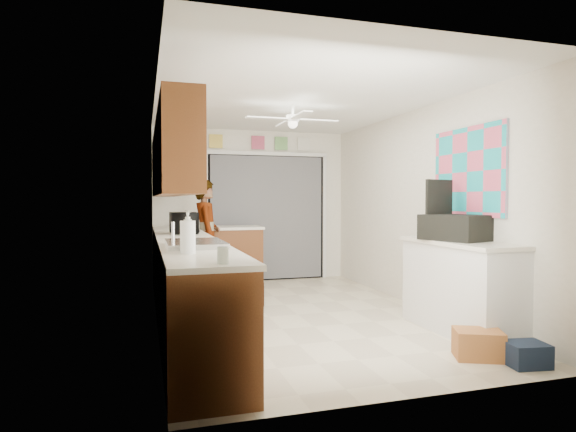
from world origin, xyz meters
TOP-DOWN VIEW (x-y plane):
  - floor at (0.00, 0.00)m, footprint 5.00×5.00m
  - ceiling at (0.00, 0.00)m, footprint 5.00×5.00m
  - wall_back at (0.00, 2.50)m, footprint 3.20×0.00m
  - wall_front at (0.00, -2.50)m, footprint 3.20×0.00m
  - wall_left at (-1.60, 0.00)m, footprint 0.00×5.00m
  - wall_right at (1.60, 0.00)m, footprint 0.00×5.00m
  - left_base_cabinets at (-1.30, 0.00)m, footprint 0.60×4.80m
  - left_countertop at (-1.29, 0.00)m, footprint 0.62×4.80m
  - upper_cabinets at (-1.44, 0.20)m, footprint 0.32×4.00m
  - sink_basin at (-1.29, -1.00)m, footprint 0.50×0.76m
  - faucet at (-1.48, -1.00)m, footprint 0.03×0.03m
  - peninsula_base at (-0.50, 2.00)m, footprint 1.00×0.60m
  - peninsula_top at (-0.50, 2.00)m, footprint 1.04×0.64m
  - back_opening_recess at (0.25, 2.47)m, footprint 2.00×0.06m
  - curtain_panel at (0.25, 2.43)m, footprint 1.90×0.03m
  - door_trim_left at (-0.77, 2.44)m, footprint 0.06×0.04m
  - door_trim_right at (1.27, 2.44)m, footprint 0.06×0.04m
  - door_trim_head at (0.25, 2.44)m, footprint 2.10×0.04m
  - header_frame_0 at (-0.60, 2.47)m, footprint 0.22×0.02m
  - header_frame_2 at (0.10, 2.47)m, footprint 0.22×0.02m
  - header_frame_3 at (0.50, 2.47)m, footprint 0.22×0.02m
  - header_frame_4 at (0.90, 2.47)m, footprint 0.22×0.02m
  - route66_sign at (-0.95, 2.47)m, footprint 0.22×0.02m
  - right_counter_base at (1.35, -1.20)m, footprint 0.50×1.40m
  - right_counter_top at (1.34, -1.20)m, footprint 0.54×1.44m
  - abstract_painting at (1.58, -1.00)m, footprint 0.03×1.15m
  - ceiling_fan at (0.00, 0.20)m, footprint 1.14×1.14m
  - microwave at (-1.26, 0.64)m, footprint 0.34×0.48m
  - soap_bottle at (-1.39, -1.44)m, footprint 0.17×0.17m
  - jar_b at (-1.24, -2.25)m, footprint 0.09×0.09m
  - paper_towel_roll at (-1.40, -1.60)m, footprint 0.14×0.14m
  - suitcase at (1.32, -1.15)m, footprint 0.63×0.72m
  - suitcase_rim at (1.32, -1.15)m, footprint 0.60×0.69m
  - suitcase_lid at (1.32, -0.86)m, footprint 0.41×0.16m
  - cardboard_box at (1.00, -1.93)m, footprint 0.47×0.42m
  - navy_crate at (1.25, -2.20)m, footprint 0.35×0.30m
  - cabinet_door_panel at (-0.44, 0.74)m, footprint 0.39×0.25m
  - man at (-0.88, 1.55)m, footprint 0.42×0.62m
  - dog at (-0.33, 0.71)m, footprint 0.36×0.59m

SIDE VIEW (x-z plane):
  - floor at x=0.00m, z-range 0.00..0.00m
  - navy_crate at x=1.25m, z-range 0.00..0.19m
  - cardboard_box at x=1.00m, z-range 0.00..0.24m
  - dog at x=-0.33m, z-range 0.00..0.43m
  - cabinet_door_panel at x=-0.44m, z-range 0.00..0.54m
  - left_base_cabinets at x=-1.30m, z-range 0.00..0.90m
  - peninsula_base at x=-0.50m, z-range 0.00..0.90m
  - right_counter_base at x=1.35m, z-range 0.00..0.90m
  - man at x=-0.88m, z-range 0.00..1.65m
  - left_countertop at x=-1.29m, z-range 0.90..0.94m
  - peninsula_top at x=-0.50m, z-range 0.90..0.94m
  - right_counter_top at x=1.34m, z-range 0.90..0.94m
  - sink_basin at x=-1.29m, z-range 0.92..0.98m
  - suitcase_rim at x=1.32m, z-range 0.95..0.97m
  - jar_b at x=-1.24m, z-range 0.94..1.05m
  - faucet at x=-1.48m, z-range 0.94..1.16m
  - back_opening_recess at x=0.25m, z-range 0.00..2.10m
  - door_trim_left at x=-0.77m, z-range 0.00..2.10m
  - door_trim_right at x=1.27m, z-range 0.00..2.10m
  - curtain_panel at x=0.25m, z-range 0.03..2.08m
  - paper_towel_roll at x=-1.40m, z-range 0.94..1.19m
  - microwave at x=-1.26m, z-range 0.94..1.20m
  - suitcase at x=1.32m, z-range 0.94..1.20m
  - soap_bottle at x=-1.39m, z-range 0.94..1.27m
  - wall_back at x=0.00m, z-range -0.35..2.85m
  - wall_front at x=0.00m, z-range -0.35..2.85m
  - wall_left at x=-1.60m, z-range -1.25..3.75m
  - wall_right at x=1.60m, z-range -1.25..3.75m
  - suitcase_lid at x=1.32m, z-range 1.07..1.57m
  - abstract_painting at x=1.58m, z-range 1.17..2.12m
  - upper_cabinets at x=-1.44m, z-range 1.40..2.20m
  - door_trim_head at x=0.25m, z-range 2.09..2.15m
  - header_frame_0 at x=-0.60m, z-range 2.19..2.41m
  - header_frame_2 at x=0.10m, z-range 2.19..2.41m
  - header_frame_3 at x=0.50m, z-range 2.19..2.41m
  - header_frame_4 at x=0.90m, z-range 2.19..2.41m
  - route66_sign at x=-0.95m, z-range 2.17..2.43m
  - ceiling_fan at x=0.00m, z-range 2.20..2.44m
  - ceiling at x=0.00m, z-range 2.50..2.50m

